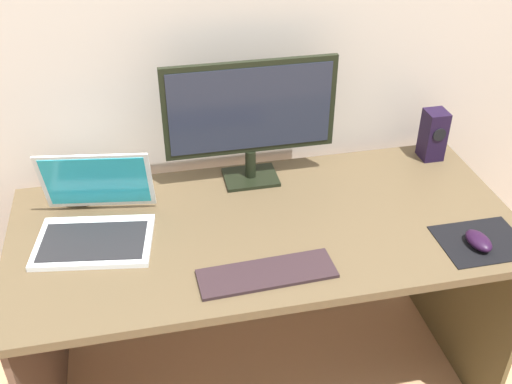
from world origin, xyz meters
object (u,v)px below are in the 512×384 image
at_px(laptop, 95,221).
at_px(mouse, 479,241).
at_px(keyboard_external, 267,274).
at_px(fishbowl, 81,179).
at_px(speaker_right, 433,135).
at_px(monitor, 250,115).

height_order(laptop, mouse, laptop).
xyz_separation_m(laptop, keyboard_external, (0.46, -0.29, -0.04)).
bearing_deg(fishbowl, speaker_right, 0.36).
bearing_deg(laptop, monitor, 21.52).
bearing_deg(keyboard_external, laptop, 145.68).
relative_size(keyboard_external, mouse, 3.80).
height_order(fishbowl, keyboard_external, fishbowl).
bearing_deg(monitor, laptop, -158.48).
height_order(monitor, keyboard_external, monitor).
bearing_deg(monitor, keyboard_external, -96.38).
distance_m(fishbowl, keyboard_external, 0.70).
xyz_separation_m(speaker_right, keyboard_external, (-0.72, -0.50, -0.09)).
relative_size(monitor, speaker_right, 3.08).
distance_m(speaker_right, laptop, 1.19).
bearing_deg(keyboard_external, mouse, -2.92).
distance_m(laptop, fishbowl, 0.21).
height_order(monitor, mouse, monitor).
bearing_deg(mouse, laptop, 159.59).
bearing_deg(mouse, monitor, 133.96).
bearing_deg(fishbowl, monitor, -0.24).
distance_m(speaker_right, mouse, 0.52).
relative_size(fishbowl, keyboard_external, 0.41).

